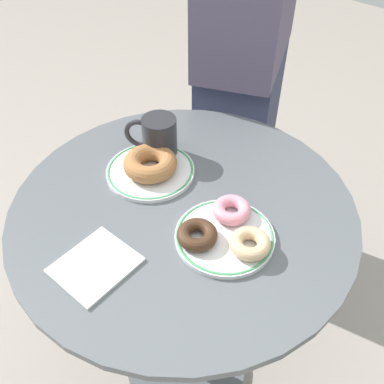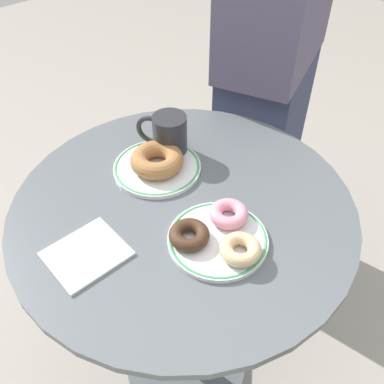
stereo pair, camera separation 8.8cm
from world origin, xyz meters
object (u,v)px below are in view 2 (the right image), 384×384
at_px(plate_right, 218,239).
at_px(donut_chocolate, 189,235).
at_px(plate_left, 157,167).
at_px(person_figure, 270,68).
at_px(donut_pink_frosted, 229,214).
at_px(paper_napkin, 87,254).
at_px(coffee_mug, 168,135).
at_px(cafe_table, 184,271).
at_px(donut_cinnamon, 157,160).
at_px(donut_glazed, 240,249).

distance_m(plate_right, donut_chocolate, 0.06).
xyz_separation_m(plate_left, person_figure, (-0.11, 0.51, 0.03)).
xyz_separation_m(donut_pink_frosted, donut_chocolate, (-0.01, -0.10, 0.00)).
bearing_deg(paper_napkin, donut_chocolate, 57.54).
relative_size(donut_chocolate, coffee_mug, 0.68).
xyz_separation_m(plate_left, paper_napkin, (0.11, -0.25, -0.00)).
distance_m(cafe_table, coffee_mug, 0.34).
bearing_deg(donut_pink_frosted, donut_cinnamon, -177.28).
xyz_separation_m(paper_napkin, person_figure, (-0.23, 0.76, 0.03)).
height_order(cafe_table, donut_pink_frosted, donut_pink_frosted).
bearing_deg(donut_chocolate, cafe_table, 146.52).
xyz_separation_m(donut_pink_frosted, paper_napkin, (-0.11, -0.26, -0.02)).
bearing_deg(paper_napkin, plate_left, 113.68).
distance_m(plate_left, paper_napkin, 0.27).
height_order(plate_right, person_figure, person_figure).
bearing_deg(plate_left, donut_cinnamon, -28.01).
distance_m(plate_left, donut_chocolate, 0.23).
distance_m(cafe_table, donut_glazed, 0.32).
bearing_deg(donut_cinnamon, donut_pink_frosted, 2.72).
relative_size(donut_cinnamon, coffee_mug, 1.04).
height_order(plate_right, donut_cinnamon, donut_cinnamon).
distance_m(plate_right, coffee_mug, 0.30).
distance_m(donut_glazed, coffee_mug, 0.35).
distance_m(donut_pink_frosted, coffee_mug, 0.26).
bearing_deg(donut_pink_frosted, person_figure, 124.08).
bearing_deg(paper_napkin, coffee_mug, 114.65).
height_order(plate_left, plate_right, same).
distance_m(plate_left, donut_pink_frosted, 0.23).
xyz_separation_m(cafe_table, donut_pink_frosted, (0.10, 0.03, 0.27)).
xyz_separation_m(paper_napkin, coffee_mug, (-0.14, 0.31, 0.05)).
height_order(donut_cinnamon, person_figure, person_figure).
height_order(plate_left, donut_pink_frosted, donut_pink_frosted).
height_order(donut_cinnamon, donut_glazed, donut_cinnamon).
relative_size(donut_chocolate, paper_napkin, 0.57).
xyz_separation_m(donut_cinnamon, donut_glazed, (0.30, -0.04, -0.01)).
distance_m(cafe_table, person_figure, 0.65).
xyz_separation_m(donut_glazed, paper_napkin, (-0.19, -0.21, -0.02)).
relative_size(cafe_table, donut_chocolate, 9.74).
bearing_deg(plate_left, plate_right, -9.57).
bearing_deg(donut_cinnamon, paper_napkin, -66.84).
relative_size(plate_right, coffee_mug, 1.69).
relative_size(plate_right, donut_chocolate, 2.49).
bearing_deg(cafe_table, donut_glazed, -3.71).
xyz_separation_m(cafe_table, plate_right, (0.12, -0.02, 0.25)).
bearing_deg(plate_left, coffee_mug, 118.51).
xyz_separation_m(donut_cinnamon, donut_pink_frosted, (0.22, 0.01, -0.01)).
distance_m(cafe_table, donut_cinnamon, 0.30).
bearing_deg(paper_napkin, cafe_table, 86.58).
relative_size(plate_left, paper_napkin, 1.45).
bearing_deg(donut_cinnamon, donut_chocolate, -21.82).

